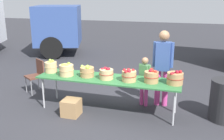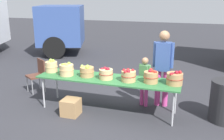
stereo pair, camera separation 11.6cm
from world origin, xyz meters
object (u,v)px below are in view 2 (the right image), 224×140
Objects in this scene: market_table at (108,80)px; apple_basket_red_2 at (151,76)px; apple_basket_green_1 at (66,69)px; apple_basket_red_3 at (175,78)px; folding_chair at (38,73)px; apple_basket_red_0 at (106,74)px; produce_crate at (71,107)px; vendor_adult at (163,63)px; child_customer at (144,78)px; apple_basket_green_0 at (51,66)px; apple_basket_green_2 at (87,71)px; apple_basket_red_1 at (128,75)px.

apple_basket_red_2 reaches higher than market_table.
apple_basket_red_3 is at bearing 2.43° from apple_basket_green_1.
apple_basket_green_1 is 1.40m from folding_chair.
produce_crate is at bearing -147.71° from apple_basket_red_0.
apple_basket_red_0 is (-0.02, -0.05, 0.15)m from market_table.
market_table is 1.79× the size of vendor_adult.
vendor_adult reaches higher than apple_basket_green_1.
child_customer is at bearing 145.20° from apple_basket_red_3.
market_table is 1.41m from apple_basket_green_0.
folding_chair is at bearing 169.59° from apple_basket_red_2.
folding_chair is (-0.72, 0.49, -0.37)m from apple_basket_green_0.
folding_chair is 2.42× the size of produce_crate.
apple_basket_green_2 is at bearing -177.76° from market_table.
vendor_adult is at bearing -138.14° from child_customer.
apple_basket_red_3 is 0.71m from vendor_adult.
apple_basket_green_1 reaches higher than apple_basket_red_0.
apple_basket_red_0 is 1.42m from apple_basket_red_3.
apple_basket_red_3 is at bearing 5.10° from apple_basket_red_1.
apple_basket_red_3 is at bearing 2.93° from apple_basket_red_0.
produce_crate is (1.46, -1.02, -0.33)m from folding_chair.
apple_basket_red_2 is 0.27× the size of child_customer.
apple_basket_green_2 is 0.18× the size of vendor_adult.
market_table is 0.87m from child_customer.
apple_basket_red_2 is at bearing 7.08° from apple_basket_red_1.
apple_basket_red_3 is (0.92, 0.08, 0.00)m from apple_basket_red_1.
apple_basket_red_2 is at bearing 2.81° from apple_basket_red_0.
produce_crate is (-1.15, -0.40, -0.70)m from apple_basket_red_1.
apple_basket_green_0 is at bearing 175.14° from apple_basket_green_2.
child_customer reaches higher than apple_basket_red_1.
apple_basket_red_2 is at bearing 2.24° from apple_basket_green_1.
vendor_adult is (1.08, 0.64, 0.31)m from market_table.
child_customer reaches higher than apple_basket_green_1.
apple_basket_red_3 is at bearing 13.18° from produce_crate.
apple_basket_green_1 reaches higher than produce_crate.
apple_basket_red_0 is 0.87× the size of produce_crate.
apple_basket_green_2 is (-0.47, -0.02, 0.15)m from market_table.
apple_basket_red_0 is 0.98× the size of apple_basket_red_1.
apple_basket_green_0 is 0.87× the size of apple_basket_red_3.
apple_basket_red_3 is at bearing 24.66° from folding_chair.
apple_basket_green_2 is 1.70m from vendor_adult.
apple_basket_green_1 reaches higher than market_table.
apple_basket_red_3 reaches higher than apple_basket_green_0.
apple_basket_green_1 is at bearing 20.31° from vendor_adult.
apple_basket_green_2 is at bearing -178.87° from apple_basket_red_3.
apple_basket_green_1 is (0.47, -0.14, 0.00)m from apple_basket_green_0.
apple_basket_red_3 is (2.34, 0.10, -0.01)m from apple_basket_green_1.
apple_basket_green_1 is 0.92m from apple_basket_red_0.
apple_basket_red_3 reaches higher than apple_basket_red_2.
apple_basket_red_0 is 0.36× the size of folding_chair.
apple_basket_red_2 is (0.46, 0.06, 0.01)m from apple_basket_red_1.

